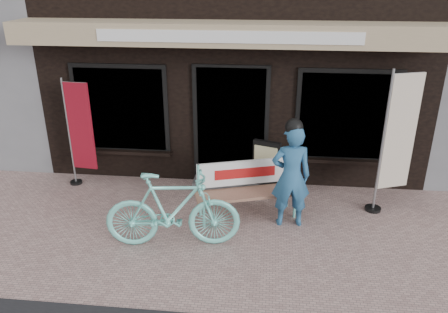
# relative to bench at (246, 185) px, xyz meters

# --- Properties ---
(ground) EXTENTS (70.00, 70.00, 0.00)m
(ground) POSITION_rel_bench_xyz_m (-0.36, -0.83, -0.52)
(ground) COLOR tan
(ground) RESTS_ON ground
(storefront) EXTENTS (7.00, 6.77, 6.00)m
(storefront) POSITION_rel_bench_xyz_m (-0.36, 4.13, 2.47)
(storefront) COLOR black
(storefront) RESTS_ON ground
(bench) EXTENTS (1.69, 0.89, 0.89)m
(bench) POSITION_rel_bench_xyz_m (0.00, 0.00, 0.00)
(bench) COLOR #73E1D3
(bench) RESTS_ON ground
(person) EXTENTS (0.63, 0.45, 1.72)m
(person) POSITION_rel_bench_xyz_m (0.68, -0.23, 0.32)
(person) COLOR #285D8A
(person) RESTS_ON ground
(bicycle) EXTENTS (1.94, 0.77, 1.14)m
(bicycle) POSITION_rel_bench_xyz_m (-0.97, -0.99, 0.05)
(bicycle) COLOR #73E1D3
(bicycle) RESTS_ON ground
(nobori_red) EXTENTS (0.59, 0.24, 1.99)m
(nobori_red) POSITION_rel_bench_xyz_m (-3.02, 0.75, 0.50)
(nobori_red) COLOR gray
(nobori_red) RESTS_ON ground
(nobori_cream) EXTENTS (0.69, 0.38, 2.35)m
(nobori_cream) POSITION_rel_bench_xyz_m (2.31, 0.42, 0.69)
(nobori_cream) COLOR gray
(nobori_cream) RESTS_ON ground
(menu_stand) EXTENTS (0.49, 0.26, 0.98)m
(menu_stand) POSITION_rel_bench_xyz_m (0.30, 0.78, -0.02)
(menu_stand) COLOR black
(menu_stand) RESTS_ON ground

